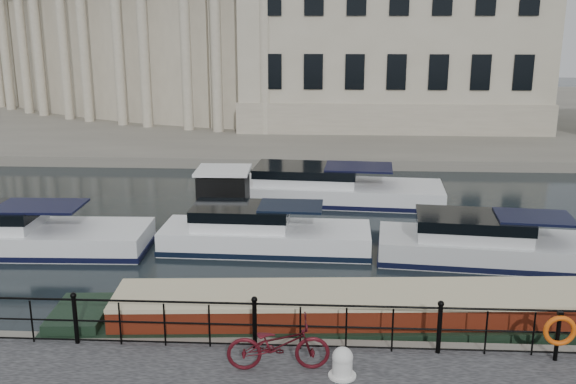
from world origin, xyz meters
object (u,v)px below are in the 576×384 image
object	(u,v)px
narrowboat	(376,324)
harbour_hut	(224,198)
bicycle	(278,344)
life_ring_post	(559,331)
mooring_bollard	(342,363)

from	to	relation	value
narrowboat	harbour_hut	xyz separation A→B (m)	(-5.14, 9.28, 0.59)
bicycle	narrowboat	xyz separation A→B (m)	(2.21, 2.56, -0.74)
harbour_hut	narrowboat	bearing A→B (deg)	-62.04
bicycle	life_ring_post	size ratio (longest dim) A/B	1.89
life_ring_post	harbour_hut	distance (m)	14.26
mooring_bollard	harbour_hut	size ratio (longest dim) A/B	0.23
bicycle	mooring_bollard	world-z (taller)	bicycle
mooring_bollard	bicycle	bearing A→B (deg)	170.30
narrowboat	harbour_hut	world-z (taller)	harbour_hut
mooring_bollard	life_ring_post	world-z (taller)	life_ring_post
narrowboat	harbour_hut	size ratio (longest dim) A/B	5.68
life_ring_post	harbour_hut	world-z (taller)	harbour_hut
mooring_bollard	life_ring_post	xyz separation A→B (m)	(4.54, 0.83, 0.40)
life_ring_post	narrowboat	xyz separation A→B (m)	(-3.64, 1.95, -0.89)
narrowboat	mooring_bollard	bearing A→B (deg)	-111.80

